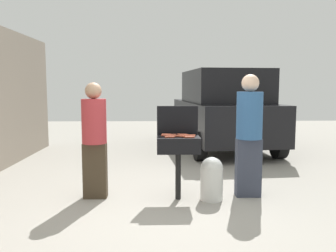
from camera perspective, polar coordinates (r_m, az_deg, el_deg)
name	(u,v)px	position (r m, az deg, el deg)	size (l,w,h in m)	color
ground_plane	(158,206)	(4.89, -1.66, -12.77)	(24.00, 24.00, 0.00)	#9E998E
bbq_grill	(178,146)	(4.99, 1.67, -3.32)	(0.60, 0.44, 0.91)	black
grill_lid_open	(177,120)	(5.16, 1.54, 0.93)	(0.60, 0.05, 0.42)	black
hot_dog_0	(168,136)	(4.97, -0.04, -1.56)	(0.03, 0.03, 0.13)	#B74C33
hot_dog_1	(182,135)	(5.09, 2.27, -1.38)	(0.03, 0.03, 0.13)	#B74C33
hot_dog_2	(190,137)	(4.83, 3.55, -1.79)	(0.03, 0.03, 0.13)	#C6593D
hot_dog_3	(183,135)	(5.04, 2.52, -1.46)	(0.03, 0.03, 0.13)	#C6593D
hot_dog_4	(190,136)	(4.93, 3.61, -1.63)	(0.03, 0.03, 0.13)	#B74C33
hot_dog_5	(166,135)	(5.01, -0.38, -1.50)	(0.03, 0.03, 0.13)	#C6593D
hot_dog_6	(172,135)	(5.05, 0.62, -1.43)	(0.03, 0.03, 0.13)	#C6593D
hot_dog_7	(166,134)	(5.09, -0.26, -1.37)	(0.03, 0.03, 0.13)	#C6593D
hot_dog_8	(184,136)	(4.89, 2.67, -1.69)	(0.03, 0.03, 0.13)	#B74C33
hot_dog_9	(172,136)	(4.92, 0.57, -1.64)	(0.03, 0.03, 0.13)	#B74C33
hot_dog_10	(191,135)	(5.01, 3.71, -1.51)	(0.03, 0.03, 0.13)	#C6593D
hot_dog_11	(170,137)	(4.83, 0.27, -1.78)	(0.03, 0.03, 0.13)	#B74C33
hot_dog_12	(186,136)	(4.98, 2.98, -1.56)	(0.03, 0.03, 0.13)	#AD4228
hot_dog_13	(180,136)	(4.93, 2.01, -1.62)	(0.03, 0.03, 0.13)	#B74C33
hot_dog_14	(187,137)	(4.86, 3.17, -1.74)	(0.03, 0.03, 0.13)	#AD4228
propane_tank	(212,178)	(5.08, 7.08, -8.31)	(0.32, 0.32, 0.62)	silver
person_left	(94,136)	(5.14, -11.83, -1.60)	(0.35, 0.35, 1.67)	#3F3323
person_right	(249,131)	(5.23, 12.99, -0.79)	(0.37, 0.37, 1.78)	#333847
parked_minivan	(222,109)	(9.29, 8.78, 2.69)	(2.36, 4.56, 2.02)	black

